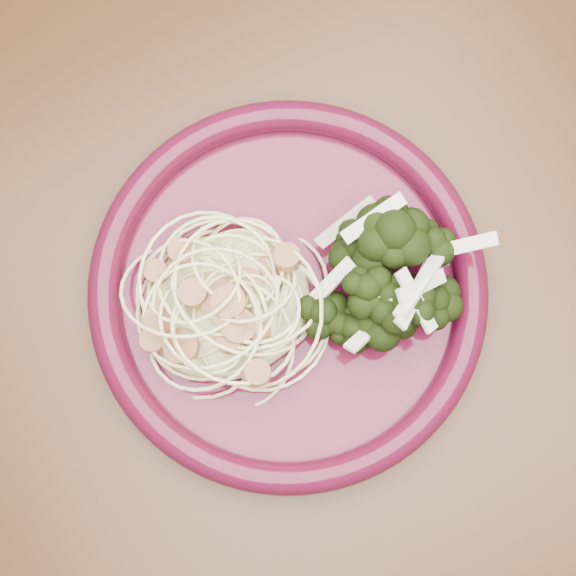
# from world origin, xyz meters

# --- Properties ---
(dining_table) EXTENTS (1.20, 0.80, 0.75)m
(dining_table) POSITION_xyz_m (0.00, 0.00, 0.65)
(dining_table) COLOR #472814
(dining_table) RESTS_ON ground
(dinner_plate) EXTENTS (0.36, 0.36, 0.02)m
(dinner_plate) POSITION_xyz_m (-0.03, 0.04, 0.76)
(dinner_plate) COLOR #510F26
(dinner_plate) RESTS_ON dining_table
(spaghetti_pile) EXTENTS (0.15, 0.14, 0.03)m
(spaghetti_pile) POSITION_xyz_m (-0.08, 0.05, 0.77)
(spaghetti_pile) COLOR #F8EFB1
(spaghetti_pile) RESTS_ON dinner_plate
(scallop_cluster) EXTENTS (0.15, 0.15, 0.04)m
(scallop_cluster) POSITION_xyz_m (-0.08, 0.05, 0.81)
(scallop_cluster) COLOR #A67044
(scallop_cluster) RESTS_ON spaghetti_pile
(broccoli_pile) EXTENTS (0.13, 0.18, 0.06)m
(broccoli_pile) POSITION_xyz_m (0.02, 0.02, 0.78)
(broccoli_pile) COLOR black
(broccoli_pile) RESTS_ON dinner_plate
(onion_garnish) EXTENTS (0.09, 0.12, 0.05)m
(onion_garnish) POSITION_xyz_m (0.02, 0.02, 0.82)
(onion_garnish) COLOR beige
(onion_garnish) RESTS_ON broccoli_pile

